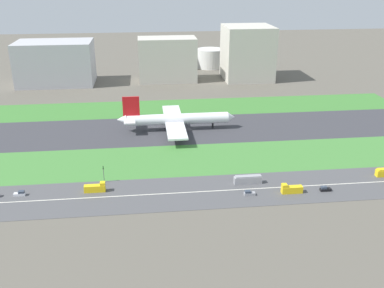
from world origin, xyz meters
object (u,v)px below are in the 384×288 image
(airliner, at_px, (175,119))
(traffic_light, at_px, (104,173))
(truck_1, at_px, (95,188))
(hangar_building, at_px, (167,60))
(terminal_building, at_px, (56,63))
(fuel_tank_west, at_px, (175,58))
(fuel_tank_centre, at_px, (210,58))
(car_5, at_px, (325,189))
(car_0, at_px, (20,194))
(bus_0, at_px, (248,180))
(truck_0, at_px, (291,189))
(fuel_tank_east, at_px, (251,60))
(office_tower, at_px, (247,53))
(car_3, at_px, (249,193))

(airliner, xyz_separation_m, traffic_light, (-34.30, -60.01, -1.94))
(truck_1, distance_m, hangar_building, 187.06)
(airliner, height_order, terminal_building, terminal_building)
(terminal_building, bearing_deg, fuel_tank_west, 25.34)
(fuel_tank_centre, bearing_deg, car_5, -87.56)
(truck_1, relative_size, fuel_tank_west, 0.33)
(car_0, relative_size, bus_0, 0.38)
(truck_0, xyz_separation_m, fuel_tank_centre, (4.01, 237.00, 6.61))
(hangar_building, distance_m, fuel_tank_east, 91.15)
(bus_0, distance_m, truck_0, 18.25)
(terminal_building, xyz_separation_m, fuel_tank_west, (95.04, 45.00, -7.20))
(fuel_tank_west, height_order, fuel_tank_east, fuel_tank_west)
(truck_0, bearing_deg, car_0, -5.35)
(car_0, height_order, office_tower, office_tower)
(traffic_light, bearing_deg, terminal_building, 105.35)
(airliner, distance_m, fuel_tank_east, 178.85)
(terminal_building, distance_m, hangar_building, 85.38)
(office_tower, bearing_deg, traffic_light, -120.23)
(car_3, relative_size, truck_1, 0.52)
(bus_0, relative_size, fuel_tank_east, 0.50)
(terminal_building, height_order, fuel_tank_centre, terminal_building)
(car_3, bearing_deg, fuel_tank_east, -103.88)
(fuel_tank_west, bearing_deg, fuel_tank_east, 0.00)
(terminal_building, xyz_separation_m, fuel_tank_centre, (126.52, 45.00, -7.91))
(traffic_light, relative_size, terminal_building, 0.13)
(traffic_light, bearing_deg, car_3, -17.34)
(airliner, xyz_separation_m, bus_0, (25.21, -68.00, -4.41))
(truck_1, height_order, hangar_building, hangar_building)
(airliner, xyz_separation_m, fuel_tank_east, (81.89, 159.00, 0.10))
(fuel_tank_east, bearing_deg, airliner, -117.25)
(car_5, relative_size, truck_0, 0.52)
(office_tower, bearing_deg, fuel_tank_west, 140.26)
(car_5, relative_size, fuel_tank_centre, 0.18)
(hangar_building, bearing_deg, truck_0, -79.05)
(truck_1, xyz_separation_m, fuel_tank_west, (50.11, 227.00, 7.31))
(car_5, height_order, fuel_tank_east, fuel_tank_east)
(terminal_building, bearing_deg, hangar_building, 0.00)
(traffic_light, xyz_separation_m, fuel_tank_west, (47.29, 219.01, 4.69))
(car_0, xyz_separation_m, truck_1, (29.29, -0.00, 0.75))
(airliner, xyz_separation_m, hangar_building, (3.33, 114.00, 10.63))
(truck_1, relative_size, traffic_light, 1.17)
(truck_1, distance_m, terminal_building, 188.03)
(bus_0, relative_size, hangar_building, 0.26)
(airliner, relative_size, fuel_tank_east, 2.82)
(car_5, bearing_deg, hangar_building, -75.05)
(car_0, xyz_separation_m, terminal_building, (-15.64, 182.00, 15.26))
(car_5, distance_m, fuel_tank_centre, 237.33)
(airliner, bearing_deg, fuel_tank_west, 85.33)
(truck_1, height_order, terminal_building, terminal_building)
(fuel_tank_west, distance_m, fuel_tank_centre, 31.48)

